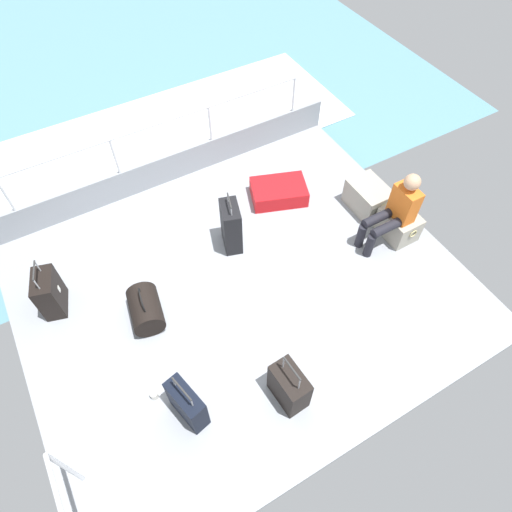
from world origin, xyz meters
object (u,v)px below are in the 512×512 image
(cargo_crate_0, at_px, (368,197))
(duffel_bag, at_px, (146,309))
(paper_cup, at_px, (154,395))
(suitcase_2, at_px, (289,387))
(suitcase_4, at_px, (50,293))
(suitcase_0, at_px, (231,227))
(cargo_crate_1, at_px, (399,224))
(suitcase_3, at_px, (279,192))
(suitcase_1, at_px, (187,404))
(passenger_seated, at_px, (395,210))

(cargo_crate_0, bearing_deg, duffel_bag, -87.76)
(paper_cup, bearing_deg, suitcase_2, 60.84)
(suitcase_4, xyz_separation_m, paper_cup, (1.61, 0.59, -0.23))
(duffel_bag, bearing_deg, suitcase_0, 109.28)
(cargo_crate_1, relative_size, duffel_bag, 0.91)
(duffel_bag, relative_size, paper_cup, 5.80)
(suitcase_3, relative_size, duffel_bag, 1.52)
(suitcase_4, xyz_separation_m, duffel_bag, (0.68, 0.88, -0.10))
(suitcase_2, bearing_deg, suitcase_3, 150.50)
(cargo_crate_0, distance_m, suitcase_0, 1.97)
(cargo_crate_0, xyz_separation_m, suitcase_1, (1.39, -3.35, 0.06))
(cargo_crate_0, xyz_separation_m, suitcase_2, (1.73, -2.38, 0.06))
(suitcase_1, height_order, duffel_bag, suitcase_1)
(suitcase_3, distance_m, duffel_bag, 2.50)
(cargo_crate_0, height_order, suitcase_0, suitcase_0)
(cargo_crate_0, xyz_separation_m, cargo_crate_1, (0.58, 0.05, -0.01))
(suitcase_1, distance_m, paper_cup, 0.47)
(cargo_crate_1, xyz_separation_m, suitcase_4, (-1.13, -4.24, 0.10))
(suitcase_0, height_order, suitcase_1, suitcase_0)
(paper_cup, bearing_deg, suitcase_0, 130.20)
(suitcase_0, distance_m, suitcase_1, 2.24)
(suitcase_1, xyz_separation_m, duffel_bag, (-1.26, 0.04, -0.08))
(passenger_seated, height_order, suitcase_1, passenger_seated)
(cargo_crate_1, distance_m, suitcase_0, 2.20)
(suitcase_1, bearing_deg, duffel_bag, 178.11)
(cargo_crate_1, distance_m, paper_cup, 3.68)
(cargo_crate_1, bearing_deg, passenger_seated, -90.00)
(suitcase_3, distance_m, suitcase_4, 3.23)
(suitcase_3, bearing_deg, suitcase_2, -29.50)
(passenger_seated, bearing_deg, suitcase_3, -147.94)
(duffel_bag, bearing_deg, passenger_seated, 81.88)
(suitcase_2, relative_size, paper_cup, 7.28)
(passenger_seated, relative_size, suitcase_2, 1.47)
(paper_cup, bearing_deg, suitcase_3, 124.61)
(suitcase_3, xyz_separation_m, suitcase_4, (0.21, -3.22, 0.16))
(suitcase_0, relative_size, suitcase_4, 1.11)
(cargo_crate_1, xyz_separation_m, duffel_bag, (-0.45, -3.35, -0.00))
(suitcase_0, xyz_separation_m, suitcase_4, (-0.20, -2.25, -0.06))
(cargo_crate_1, height_order, paper_cup, cargo_crate_1)
(suitcase_3, height_order, suitcase_4, suitcase_4)
(suitcase_1, relative_size, suitcase_4, 0.91)
(cargo_crate_0, bearing_deg, suitcase_4, -97.50)
(suitcase_1, distance_m, suitcase_2, 1.03)
(cargo_crate_0, relative_size, suitcase_2, 0.84)
(suitcase_1, bearing_deg, paper_cup, -142.65)
(suitcase_1, xyz_separation_m, suitcase_4, (-1.94, -0.84, 0.02))
(passenger_seated, bearing_deg, suitcase_0, -117.31)
(suitcase_2, xyz_separation_m, suitcase_3, (-2.49, 1.41, -0.13))
(suitcase_0, height_order, paper_cup, suitcase_0)
(cargo_crate_1, xyz_separation_m, suitcase_0, (-0.93, -1.98, 0.16))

